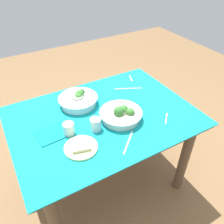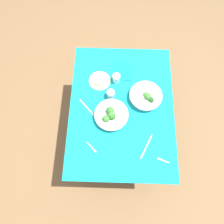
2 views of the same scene
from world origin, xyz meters
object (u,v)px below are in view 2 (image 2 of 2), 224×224
object	(u,v)px
broccoli_bowl_far	(111,115)
water_glass_center	(111,94)
fork_by_near_bowl	(163,160)
table_knife_left	(87,108)
bread_side_plate	(100,81)
fork_by_far_bowl	(92,148)
table_knife_right	(147,147)
napkin_folded_upper	(122,72)
water_glass_side	(116,78)
broccoli_bowl_near	(146,97)

from	to	relation	value
broccoli_bowl_far	water_glass_center	world-z (taller)	broccoli_bowl_far
broccoli_bowl_far	fork_by_near_bowl	world-z (taller)	broccoli_bowl_far
broccoli_bowl_far	table_knife_left	world-z (taller)	broccoli_bowl_far
bread_side_plate	water_glass_center	xyz separation A→B (m)	(-0.14, -0.10, 0.03)
bread_side_plate	fork_by_far_bowl	xyz separation A→B (m)	(-0.59, 0.03, -0.01)
table_knife_right	napkin_folded_upper	bearing A→B (deg)	-137.41
water_glass_side	napkin_folded_upper	xyz separation A→B (m)	(0.09, -0.05, -0.04)
napkin_folded_upper	water_glass_side	bearing A→B (deg)	151.70
broccoli_bowl_near	fork_by_far_bowl	distance (m)	0.61
water_glass_center	broccoli_bowl_far	bearing A→B (deg)	-177.35
table_knife_left	table_knife_right	bearing A→B (deg)	-165.17
water_glass_center	water_glass_side	bearing A→B (deg)	-15.50
water_glass_center	fork_by_far_bowl	xyz separation A→B (m)	(-0.44, 0.13, -0.04)
broccoli_bowl_near	table_knife_left	size ratio (longest dim) A/B	1.39
fork_by_far_bowl	table_knife_left	xyz separation A→B (m)	(0.33, 0.06, -0.00)
broccoli_bowl_far	table_knife_left	xyz separation A→B (m)	(0.08, 0.20, -0.04)
broccoli_bowl_near	water_glass_side	distance (m)	0.30
bread_side_plate	water_glass_side	size ratio (longest dim) A/B	2.48
fork_by_far_bowl	napkin_folded_upper	bearing A→B (deg)	117.99
table_knife_left	napkin_folded_upper	bearing A→B (deg)	-81.02
table_knife_right	napkin_folded_upper	size ratio (longest dim) A/B	1.15
broccoli_bowl_far	fork_by_far_bowl	bearing A→B (deg)	151.23
water_glass_center	napkin_folded_upper	distance (m)	0.26
broccoli_bowl_far	fork_by_far_bowl	world-z (taller)	broccoli_bowl_far
broccoli_bowl_near	fork_by_far_bowl	world-z (taller)	broccoli_bowl_near
water_glass_side	fork_by_far_bowl	size ratio (longest dim) A/B	0.88
water_glass_center	table_knife_right	xyz separation A→B (m)	(-0.42, -0.29, -0.04)
water_glass_center	table_knife_right	size ratio (longest dim) A/B	0.37
broccoli_bowl_far	water_glass_side	world-z (taller)	broccoli_bowl_far
water_glass_center	fork_by_near_bowl	distance (m)	0.67
broccoli_bowl_near	water_glass_side	bearing A→B (deg)	56.17
water_glass_center	table_knife_left	xyz separation A→B (m)	(-0.11, 0.19, -0.04)
fork_by_near_bowl	broccoli_bowl_near	bearing A→B (deg)	-55.66
table_knife_left	napkin_folded_upper	world-z (taller)	napkin_folded_upper
water_glass_side	fork_by_far_bowl	bearing A→B (deg)	163.64
broccoli_bowl_near	fork_by_far_bowl	xyz separation A→B (m)	(-0.43, 0.42, -0.03)
broccoli_bowl_near	table_knife_right	size ratio (longest dim) A/B	1.27
broccoli_bowl_far	napkin_folded_upper	distance (m)	0.44
bread_side_plate	napkin_folded_upper	bearing A→B (deg)	-62.19
broccoli_bowl_far	broccoli_bowl_near	size ratio (longest dim) A/B	1.01
table_knife_left	bread_side_plate	bearing A→B (deg)	-62.28
broccoli_bowl_near	napkin_folded_upper	bearing A→B (deg)	38.02
broccoli_bowl_far	table_knife_left	distance (m)	0.22
broccoli_bowl_far	table_knife_right	bearing A→B (deg)	-130.06
water_glass_side	napkin_folded_upper	bearing A→B (deg)	-28.30
broccoli_bowl_near	bread_side_plate	xyz separation A→B (m)	(0.15, 0.39, -0.03)
bread_side_plate	napkin_folded_upper	distance (m)	0.22
fork_by_near_bowl	table_knife_right	size ratio (longest dim) A/B	0.43
water_glass_side	fork_by_near_bowl	size ratio (longest dim) A/B	0.83
broccoli_bowl_near	bread_side_plate	size ratio (longest dim) A/B	1.43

